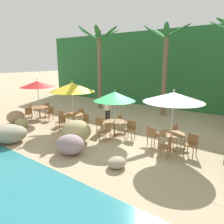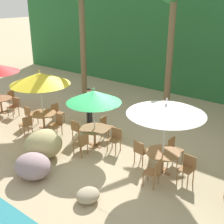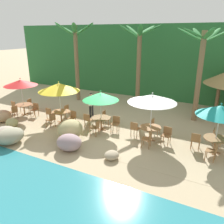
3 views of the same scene
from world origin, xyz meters
TOP-DOWN VIEW (x-y plane):
  - ground_plane at (0.00, 0.00)m, footprint 120.00×120.00m
  - terrace_deck at (0.00, 0.00)m, footprint 18.00×5.20m
  - foliage_backdrop at (0.00, 9.00)m, footprint 28.00×2.40m
  - rock_seawall at (-1.73, -2.72)m, footprint 17.56×3.64m
  - dining_table_red at (-6.26, -0.15)m, footprint 1.10×1.10m
  - chair_red_seaward at (-5.42, 0.03)m, footprint 0.46×0.47m
  - chair_red_inland at (-6.47, 0.68)m, footprint 0.48×0.48m
  - umbrella_yellow at (-3.09, -0.12)m, footprint 2.46×2.46m
  - dining_table_yellow at (-3.09, -0.12)m, footprint 1.10×1.10m
  - chair_yellow_seaward at (-2.23, -0.11)m, footprint 0.46×0.47m
  - chair_yellow_inland at (-3.20, 0.73)m, footprint 0.44×0.43m
  - chair_yellow_left at (-3.94, -0.19)m, footprint 0.43×0.44m
  - chair_yellow_right at (-3.12, -0.98)m, footprint 0.48×0.48m
  - umbrella_green at (-0.34, 0.08)m, footprint 2.04×2.04m
  - dining_table_green at (-0.34, 0.08)m, footprint 1.10×1.10m
  - chair_green_seaward at (0.49, 0.28)m, footprint 0.47×0.48m
  - chair_green_inland at (-0.50, 0.92)m, footprint 0.46×0.45m
  - chair_green_left at (-1.20, -0.01)m, footprint 0.42×0.43m
  - chair_green_right at (-0.19, -0.76)m, footprint 0.46×0.45m
  - umbrella_white at (2.61, 0.05)m, footprint 2.43×2.43m
  - dining_table_white at (2.61, 0.05)m, footprint 1.10×1.10m
  - chair_white_seaward at (3.46, 0.08)m, footprint 0.45×0.46m
  - chair_white_inland at (2.56, 0.91)m, footprint 0.45×0.44m
  - chair_white_left at (1.75, 0.05)m, footprint 0.46×0.47m
  - chair_white_right at (2.79, -0.78)m, footprint 0.47×0.46m
  - palm_tree_nearest at (-5.17, 4.63)m, footprint 3.41×3.25m
  - palm_tree_second at (-0.24, 5.53)m, footprint 3.07×3.09m
  - waiter_in_white at (-1.89, 1.47)m, footprint 0.52×0.37m

SIDE VIEW (x-z plane):
  - ground_plane at x=0.00m, z-range 0.00..0.00m
  - terrace_deck at x=0.00m, z-range 0.00..0.01m
  - rock_seawall at x=-1.73m, z-range -0.12..0.91m
  - chair_red_seaward at x=-5.42m, z-range 0.08..0.95m
  - chair_red_inland at x=-6.47m, z-range 0.08..0.95m
  - chair_yellow_seaward at x=-2.23m, z-range 0.08..0.95m
  - chair_yellow_inland at x=-3.20m, z-range 0.08..0.95m
  - chair_yellow_left at x=-3.94m, z-range 0.08..0.95m
  - chair_yellow_right at x=-3.12m, z-range 0.08..0.95m
  - chair_green_seaward at x=0.49m, z-range 0.08..0.95m
  - chair_green_inland at x=-0.50m, z-range 0.08..0.95m
  - chair_green_left at x=-1.20m, z-range 0.08..0.95m
  - chair_green_right at x=-0.19m, z-range 0.08..0.95m
  - chair_white_seaward at x=3.46m, z-range 0.08..0.95m
  - chair_white_inland at x=2.56m, z-range 0.08..0.95m
  - chair_white_left at x=1.75m, z-range 0.08..0.95m
  - chair_white_right at x=2.79m, z-range 0.08..0.95m
  - dining_table_red at x=-6.26m, z-range 0.24..0.98m
  - dining_table_yellow at x=-3.09m, z-range 0.24..0.98m
  - dining_table_green at x=-0.34m, z-range 0.24..0.98m
  - dining_table_white at x=2.61m, z-range 0.24..0.98m
  - waiter_in_white at x=-1.89m, z-range 0.14..1.84m
  - umbrella_green at x=-0.34m, z-range 0.83..3.17m
  - umbrella_yellow at x=-3.09m, z-range 0.95..3.57m
  - umbrella_white at x=2.61m, z-range 0.98..3.56m
  - foliage_backdrop at x=0.00m, z-range 0.00..6.00m
  - palm_tree_second at x=-0.24m, z-range 0.89..6.79m
  - palm_tree_nearest at x=-5.17m, z-range 1.05..7.14m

